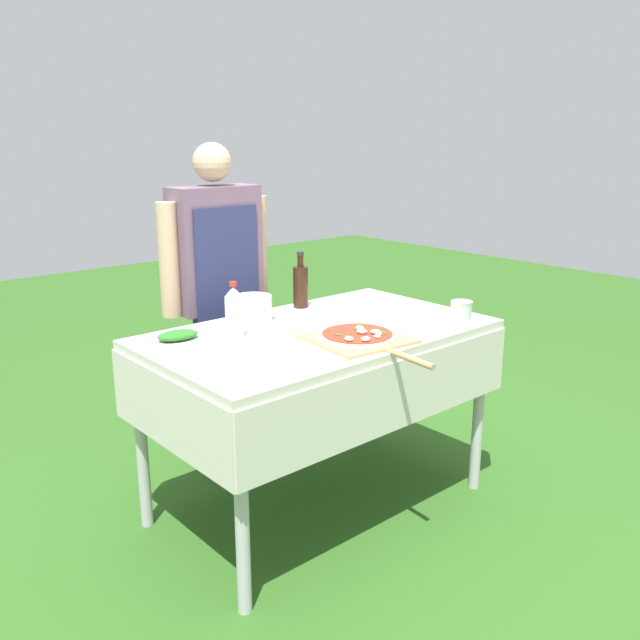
# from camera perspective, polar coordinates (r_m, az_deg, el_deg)

# --- Properties ---
(ground_plane) EXTENTS (12.00, 12.00, 0.00)m
(ground_plane) POSITION_cam_1_polar(r_m,az_deg,el_deg) (3.15, -0.10, -15.27)
(ground_plane) COLOR #2D5B1E
(prep_table) EXTENTS (1.45, 0.86, 0.82)m
(prep_table) POSITION_cam_1_polar(r_m,az_deg,el_deg) (2.85, -0.10, -2.65)
(prep_table) COLOR beige
(prep_table) RESTS_ON ground
(person_cook) EXTENTS (0.59, 0.19, 1.57)m
(person_cook) POSITION_cam_1_polar(r_m,az_deg,el_deg) (3.30, -8.66, 3.34)
(person_cook) COLOR #333D56
(person_cook) RESTS_ON ground
(pizza_on_peel) EXTENTS (0.39, 0.62, 0.05)m
(pizza_on_peel) POSITION_cam_1_polar(r_m,az_deg,el_deg) (2.67, 3.34, -1.48)
(pizza_on_peel) COLOR tan
(pizza_on_peel) RESTS_ON prep_table
(oil_bottle) EXTENTS (0.07, 0.07, 0.26)m
(oil_bottle) POSITION_cam_1_polar(r_m,az_deg,el_deg) (3.16, -1.65, 2.92)
(oil_bottle) COLOR black
(oil_bottle) RESTS_ON prep_table
(water_bottle) EXTENTS (0.07, 0.07, 0.23)m
(water_bottle) POSITION_cam_1_polar(r_m,az_deg,el_deg) (2.71, -7.25, 0.71)
(water_bottle) COLOR silver
(water_bottle) RESTS_ON prep_table
(herb_container) EXTENTS (0.21, 0.14, 0.04)m
(herb_container) POSITION_cam_1_polar(r_m,az_deg,el_deg) (2.71, -11.88, -1.34)
(herb_container) COLOR silver
(herb_container) RESTS_ON prep_table
(mixing_tub) EXTENTS (0.17, 0.17, 0.11)m
(mixing_tub) POSITION_cam_1_polar(r_m,az_deg,el_deg) (2.95, -5.68, 0.96)
(mixing_tub) COLOR silver
(mixing_tub) RESTS_ON prep_table
(sauce_jar) EXTENTS (0.09, 0.09, 0.10)m
(sauce_jar) POSITION_cam_1_polar(r_m,az_deg,el_deg) (2.95, 11.80, 0.49)
(sauce_jar) COLOR silver
(sauce_jar) RESTS_ON prep_table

